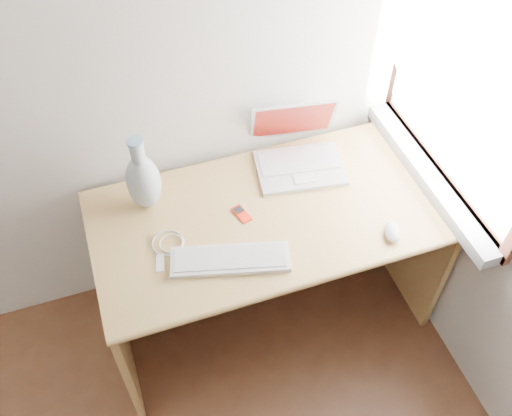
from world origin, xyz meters
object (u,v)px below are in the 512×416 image
object	(u,v)px
laptop	(296,152)
vase	(143,180)
desk	(262,230)
external_keyboard	(230,259)

from	to	relation	value
laptop	vase	bearing A→B (deg)	-168.37
desk	vase	world-z (taller)	vase
laptop	vase	distance (m)	0.67
external_keyboard	desk	bearing A→B (deg)	64.99
laptop	external_keyboard	distance (m)	0.59
vase	laptop	bearing A→B (deg)	2.70
laptop	desk	bearing A→B (deg)	-135.68
vase	desk	bearing A→B (deg)	-14.26
external_keyboard	vase	bearing A→B (deg)	136.19
desk	laptop	size ratio (longest dim) A/B	3.54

